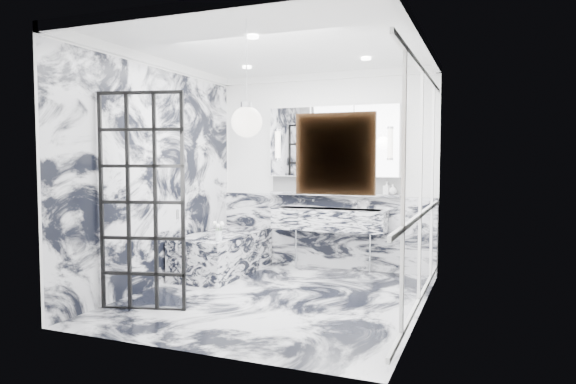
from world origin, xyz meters
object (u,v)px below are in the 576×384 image
at_px(trough_sink, 329,219).
at_px(crittall_door, 142,202).
at_px(bathtub, 223,253).
at_px(mirror_cabinet, 333,141).

bearing_deg(trough_sink, crittall_door, -116.87).
distance_m(crittall_door, bathtub, 2.02).
distance_m(trough_sink, bathtub, 1.55).
relative_size(trough_sink, bathtub, 0.97).
height_order(crittall_door, trough_sink, crittall_door).
bearing_deg(crittall_door, trough_sink, 48.62).
bearing_deg(bathtub, trough_sink, 26.48).
xyz_separation_m(crittall_door, bathtub, (-0.06, 1.83, -0.85)).
xyz_separation_m(crittall_door, trough_sink, (1.26, 2.49, -0.39)).
bearing_deg(bathtub, mirror_cabinet, 32.06).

